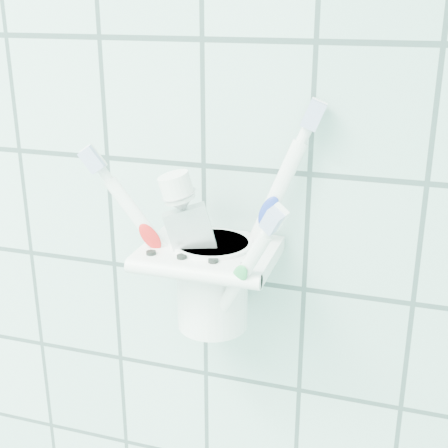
% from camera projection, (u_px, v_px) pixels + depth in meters
% --- Properties ---
extents(holder_bracket, '(0.12, 0.10, 0.04)m').
position_uv_depth(holder_bracket, '(210.00, 255.00, 0.57)').
color(holder_bracket, white).
rests_on(holder_bracket, wall_back).
extents(cup, '(0.08, 0.08, 0.09)m').
position_uv_depth(cup, '(213.00, 280.00, 0.59)').
color(cup, white).
rests_on(cup, holder_bracket).
extents(toothbrush_pink, '(0.10, 0.03, 0.19)m').
position_uv_depth(toothbrush_pink, '(213.00, 221.00, 0.56)').
color(toothbrush_pink, white).
rests_on(toothbrush_pink, cup).
extents(toothbrush_blue, '(0.08, 0.03, 0.22)m').
position_uv_depth(toothbrush_blue, '(223.00, 203.00, 0.57)').
color(toothbrush_blue, white).
rests_on(toothbrush_blue, cup).
extents(toothbrush_orange, '(0.08, 0.08, 0.17)m').
position_uv_depth(toothbrush_orange, '(213.00, 233.00, 0.56)').
color(toothbrush_orange, white).
rests_on(toothbrush_orange, cup).
extents(toothpaste_tube, '(0.07, 0.04, 0.16)m').
position_uv_depth(toothpaste_tube, '(217.00, 236.00, 0.56)').
color(toothpaste_tube, silver).
rests_on(toothpaste_tube, cup).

